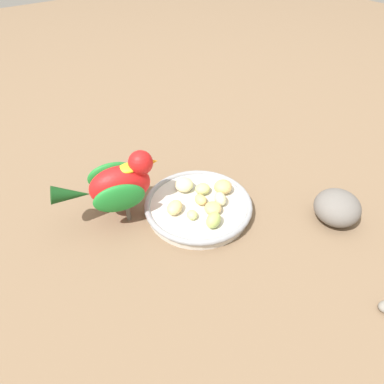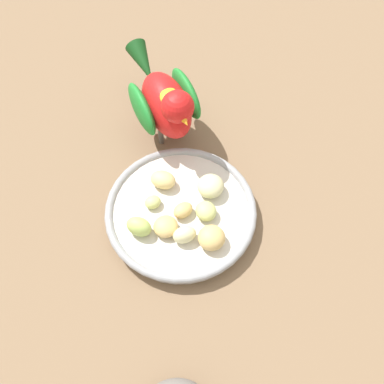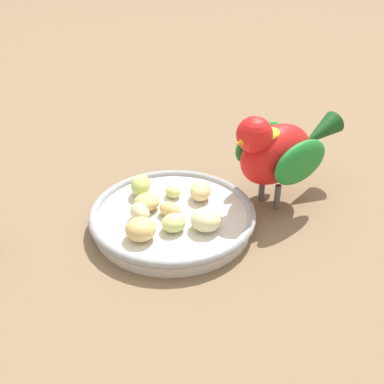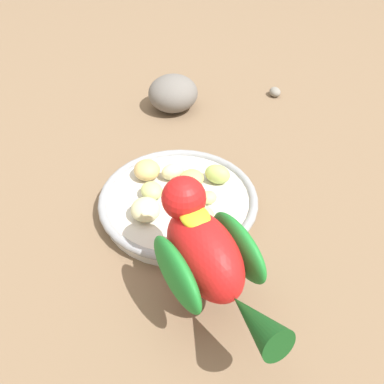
{
  "view_description": "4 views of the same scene",
  "coord_description": "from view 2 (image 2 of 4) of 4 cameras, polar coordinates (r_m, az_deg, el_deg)",
  "views": [
    {
      "loc": [
        0.32,
        0.45,
        0.52
      ],
      "look_at": [
        0.01,
        0.03,
        0.07
      ],
      "focal_mm": 33.08,
      "sensor_mm": 36.0,
      "label": 1
    },
    {
      "loc": [
        -0.27,
        0.22,
        0.63
      ],
      "look_at": [
        -0.01,
        0.0,
        0.05
      ],
      "focal_mm": 43.54,
      "sensor_mm": 36.0,
      "label": 2
    },
    {
      "loc": [
        -0.47,
        -0.33,
        0.41
      ],
      "look_at": [
        -0.01,
        -0.0,
        0.06
      ],
      "focal_mm": 48.39,
      "sensor_mm": 36.0,
      "label": 3
    },
    {
      "loc": [
        0.31,
        -0.27,
        0.43
      ],
      "look_at": [
        0.01,
        0.02,
        0.05
      ],
      "focal_mm": 39.72,
      "sensor_mm": 36.0,
      "label": 4
    }
  ],
  "objects": [
    {
      "name": "ground_plane",
      "position": [
        0.72,
        -0.6,
        -1.28
      ],
      "size": [
        4.0,
        4.0,
        0.0
      ],
      "primitive_type": "plane",
      "color": "#7A6047"
    },
    {
      "name": "feeding_bowl",
      "position": [
        0.69,
        -1.38,
        -2.55
      ],
      "size": [
        0.23,
        0.23,
        0.03
      ],
      "color": "beige",
      "rests_on": "ground_plane"
    },
    {
      "name": "apple_piece_0",
      "position": [
        0.67,
        -3.24,
        -4.23
      ],
      "size": [
        0.05,
        0.05,
        0.02
      ],
      "primitive_type": "ellipsoid",
      "rotation": [
        0.0,
        0.0,
        1.18
      ],
      "color": "tan",
      "rests_on": "feeding_bowl"
    },
    {
      "name": "apple_piece_1",
      "position": [
        0.7,
        -3.57,
        1.49
      ],
      "size": [
        0.05,
        0.04,
        0.02
      ],
      "primitive_type": "ellipsoid",
      "rotation": [
        0.0,
        0.0,
        3.67
      ],
      "color": "#E5C67F",
      "rests_on": "feeding_bowl"
    },
    {
      "name": "apple_piece_2",
      "position": [
        0.68,
        1.81,
        -2.27
      ],
      "size": [
        0.04,
        0.04,
        0.02
      ],
      "primitive_type": "ellipsoid",
      "rotation": [
        0.0,
        0.0,
        2.96
      ],
      "color": "#C6D17A",
      "rests_on": "feeding_bowl"
    },
    {
      "name": "apple_piece_3",
      "position": [
        0.69,
        2.29,
        0.73
      ],
      "size": [
        0.05,
        0.05,
        0.03
      ],
      "primitive_type": "ellipsoid",
      "rotation": [
        0.0,
        0.0,
        1.82
      ],
      "color": "beige",
      "rests_on": "feeding_bowl"
    },
    {
      "name": "apple_piece_4",
      "position": [
        0.68,
        -1.11,
        -2.25
      ],
      "size": [
        0.02,
        0.03,
        0.02
      ],
      "primitive_type": "ellipsoid",
      "rotation": [
        0.0,
        0.0,
        4.66
      ],
      "color": "tan",
      "rests_on": "feeding_bowl"
    },
    {
      "name": "apple_piece_5",
      "position": [
        0.65,
        2.41,
        -5.61
      ],
      "size": [
        0.05,
        0.05,
        0.03
      ],
      "primitive_type": "ellipsoid",
      "rotation": [
        0.0,
        0.0,
        1.37
      ],
      "color": "tan",
      "rests_on": "feeding_bowl"
    },
    {
      "name": "apple_piece_6",
      "position": [
        0.67,
        -6.65,
        -4.08
      ],
      "size": [
        0.05,
        0.04,
        0.03
      ],
      "primitive_type": "ellipsoid",
      "rotation": [
        0.0,
        0.0,
        3.59
      ],
      "color": "#B2CC66",
      "rests_on": "feeding_bowl"
    },
    {
      "name": "apple_piece_7",
      "position": [
        0.66,
        -0.92,
        -5.25
      ],
      "size": [
        0.04,
        0.04,
        0.02
      ],
      "primitive_type": "ellipsoid",
      "rotation": [
        0.0,
        0.0,
        4.3
      ],
      "color": "beige",
      "rests_on": "feeding_bowl"
    },
    {
      "name": "apple_piece_8",
      "position": [
        0.69,
        -4.83,
        -1.24
      ],
      "size": [
        0.03,
        0.03,
        0.02
      ],
      "primitive_type": "ellipsoid",
      "rotation": [
        0.0,
        0.0,
        1.29
      ],
      "color": "#C6D17A",
      "rests_on": "feeding_bowl"
    },
    {
      "name": "parrot",
      "position": [
        0.73,
        -3.3,
        11.07
      ],
      "size": [
        0.21,
        0.12,
        0.15
      ],
      "rotation": [
        0.0,
        0.0,
        2.86
      ],
      "color": "#59544C",
      "rests_on": "ground_plane"
    }
  ]
}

